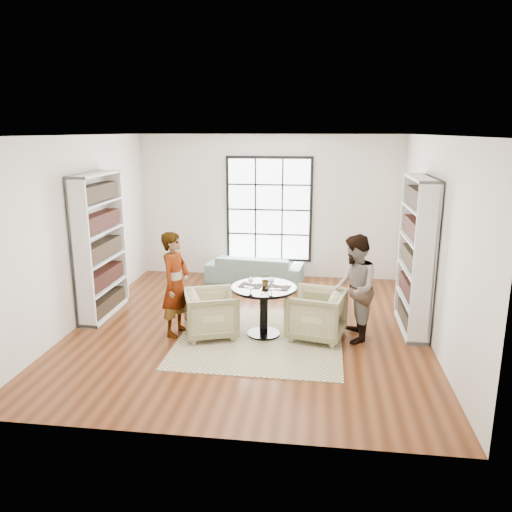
# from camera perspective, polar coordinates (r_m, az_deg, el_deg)

# --- Properties ---
(ground) EXTENTS (6.00, 6.00, 0.00)m
(ground) POSITION_cam_1_polar(r_m,az_deg,el_deg) (8.10, -0.78, -8.12)
(ground) COLOR brown
(room_shell) EXTENTS (6.00, 6.01, 6.00)m
(room_shell) POSITION_cam_1_polar(r_m,az_deg,el_deg) (8.23, -0.27, 1.44)
(room_shell) COLOR silver
(room_shell) RESTS_ON ground
(rug) EXTENTS (2.47, 2.47, 0.01)m
(rug) POSITION_cam_1_polar(r_m,az_deg,el_deg) (7.66, 0.47, -9.42)
(rug) COLOR #C3BD92
(rug) RESTS_ON ground
(pedestal_table) EXTENTS (0.98, 0.98, 0.78)m
(pedestal_table) POSITION_cam_1_polar(r_m,az_deg,el_deg) (7.59, 0.90, -5.07)
(pedestal_table) COLOR black
(pedestal_table) RESTS_ON ground
(sofa) EXTENTS (2.03, 0.95, 0.57)m
(sofa) POSITION_cam_1_polar(r_m,az_deg,el_deg) (10.33, -0.13, -1.46)
(sofa) COLOR gray
(sofa) RESTS_ON ground
(armchair_left) EXTENTS (1.00, 0.98, 0.71)m
(armchair_left) POSITION_cam_1_polar(r_m,az_deg,el_deg) (7.69, -5.10, -6.55)
(armchair_left) COLOR tan
(armchair_left) RESTS_ON ground
(armchair_right) EXTENTS (0.98, 0.96, 0.75)m
(armchair_right) POSITION_cam_1_polar(r_m,az_deg,el_deg) (7.63, 6.87, -6.64)
(armchair_right) COLOR #B6B482
(armchair_right) RESTS_ON ground
(person_left) EXTENTS (0.51, 0.66, 1.61)m
(person_left) POSITION_cam_1_polar(r_m,az_deg,el_deg) (7.68, -9.19, -3.18)
(person_left) COLOR gray
(person_left) RESTS_ON ground
(person_right) EXTENTS (0.65, 0.81, 1.61)m
(person_right) POSITION_cam_1_polar(r_m,az_deg,el_deg) (7.51, 11.18, -3.67)
(person_right) COLOR gray
(person_right) RESTS_ON ground
(placemat_left) EXTENTS (0.38, 0.32, 0.01)m
(placemat_left) POSITION_cam_1_polar(r_m,az_deg,el_deg) (7.56, -0.59, -3.39)
(placemat_left) COLOR #292523
(placemat_left) RESTS_ON pedestal_table
(placemat_right) EXTENTS (0.38, 0.32, 0.01)m
(placemat_right) POSITION_cam_1_polar(r_m,az_deg,el_deg) (7.49, 2.55, -3.59)
(placemat_right) COLOR #292523
(placemat_right) RESTS_ON pedestal_table
(cutlery_left) EXTENTS (0.18, 0.24, 0.01)m
(cutlery_left) POSITION_cam_1_polar(r_m,az_deg,el_deg) (7.56, -0.59, -3.34)
(cutlery_left) COLOR silver
(cutlery_left) RESTS_ON placemat_left
(cutlery_right) EXTENTS (0.18, 0.24, 0.01)m
(cutlery_right) POSITION_cam_1_polar(r_m,az_deg,el_deg) (7.49, 2.55, -3.54)
(cutlery_right) COLOR silver
(cutlery_right) RESTS_ON placemat_right
(wine_glass_left) EXTENTS (0.08, 0.08, 0.18)m
(wine_glass_left) POSITION_cam_1_polar(r_m,az_deg,el_deg) (7.40, -0.62, -2.80)
(wine_glass_left) COLOR silver
(wine_glass_left) RESTS_ON pedestal_table
(wine_glass_right) EXTENTS (0.09, 0.09, 0.19)m
(wine_glass_right) POSITION_cam_1_polar(r_m,az_deg,el_deg) (7.34, 1.78, -2.85)
(wine_glass_right) COLOR silver
(wine_glass_right) RESTS_ON pedestal_table
(flower_centerpiece) EXTENTS (0.21, 0.19, 0.19)m
(flower_centerpiece) POSITION_cam_1_polar(r_m,az_deg,el_deg) (7.53, 1.13, -2.73)
(flower_centerpiece) COLOR gray
(flower_centerpiece) RESTS_ON pedestal_table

